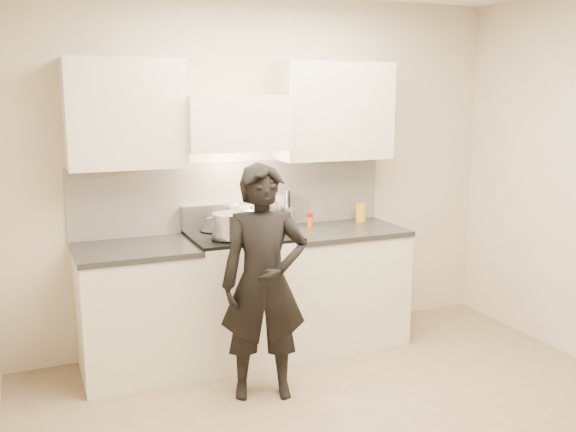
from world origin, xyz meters
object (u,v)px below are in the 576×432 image
at_px(wok, 255,214).
at_px(person, 264,283).
at_px(utensil_crock, 288,215).
at_px(stove, 243,295).
at_px(counter_right, 341,284).

distance_m(wok, person, 0.90).
height_order(utensil_crock, person, person).
relative_size(stove, utensil_crock, 3.29).
relative_size(stove, counter_right, 1.04).
bearing_deg(person, counter_right, 52.55).
height_order(counter_right, utensil_crock, utensil_crock).
bearing_deg(counter_right, utensil_crock, 145.87).
distance_m(utensil_crock, person, 1.10).
relative_size(counter_right, person, 0.60).
height_order(stove, wok, wok).
relative_size(wok, utensil_crock, 1.57).
distance_m(stove, person, 0.74).
relative_size(utensil_crock, person, 0.19).
xyz_separation_m(wok, utensil_crock, (0.32, 0.10, -0.05)).
bearing_deg(person, utensil_crock, 74.96).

